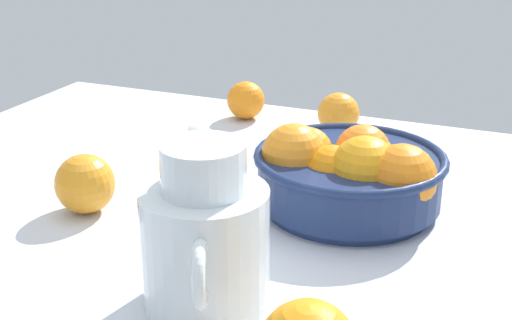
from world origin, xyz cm
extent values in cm
cube|color=silver|center=(0.00, 0.00, -1.50)|extent=(123.68, 93.87, 3.00)
cylinder|color=navy|center=(9.53, 8.04, 0.60)|extent=(21.92, 21.92, 1.20)
cylinder|color=navy|center=(9.53, 8.04, 4.18)|extent=(23.83, 23.83, 5.96)
torus|color=navy|center=(9.53, 8.04, 7.16)|extent=(25.03, 25.03, 1.20)
sphere|color=orange|center=(16.85, 5.02, 6.49)|extent=(8.63, 8.63, 8.63)
sphere|color=orange|center=(11.27, 12.57, 5.31)|extent=(6.82, 6.82, 6.82)
sphere|color=orange|center=(9.97, 12.98, 6.10)|extent=(7.65, 7.65, 7.65)
sphere|color=orange|center=(3.31, 9.27, 6.40)|extent=(6.90, 6.90, 6.90)
sphere|color=orange|center=(2.60, 5.85, 7.04)|extent=(8.54, 8.54, 8.54)
sphere|color=orange|center=(8.11, 5.23, 5.36)|extent=(7.96, 7.96, 7.96)
sphere|color=orange|center=(12.21, 5.07, 6.79)|extent=(8.79, 8.79, 8.79)
cylinder|color=white|center=(2.26, -19.12, 6.18)|extent=(12.80, 12.80, 12.36)
cylinder|color=white|center=(2.26, -19.12, 14.74)|extent=(8.28, 8.28, 4.77)
cone|color=white|center=(0.24, -14.39, 16.41)|extent=(3.86, 3.75, 2.80)
torus|color=white|center=(5.08, -25.74, 7.41)|extent=(3.71, 6.58, 6.64)
cylinder|color=yellow|center=(2.26, -19.12, 3.53)|extent=(11.78, 11.78, 7.07)
sphere|color=orange|center=(-17.93, 37.58, 3.42)|extent=(6.85, 6.85, 6.85)
sphere|color=orange|center=(-0.04, 35.90, 3.58)|extent=(7.16, 7.16, 7.16)
sphere|color=orange|center=(-21.58, -6.20, 3.90)|extent=(7.79, 7.79, 7.79)
camera|label=1|loc=(30.31, -73.45, 39.65)|focal=48.71mm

